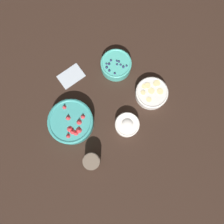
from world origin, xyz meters
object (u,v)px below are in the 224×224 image
object	(u,v)px
bowl_blueberries	(116,65)
bowl_bananas	(152,93)
bowl_strawberries	(71,122)
bowl_cream	(127,125)
jar_chocolate	(92,161)

from	to	relation	value
bowl_blueberries	bowl_bananas	bearing A→B (deg)	-84.39
bowl_strawberries	bowl_cream	distance (m)	0.28
bowl_blueberries	bowl_strawberries	bearing A→B (deg)	-171.09
jar_chocolate	bowl_blueberries	bearing A→B (deg)	31.95
bowl_strawberries	bowl_blueberries	xyz separation A→B (m)	(0.37, 0.06, -0.01)
bowl_bananas	jar_chocolate	bearing A→B (deg)	-175.98
bowl_strawberries	bowl_cream	size ratio (longest dim) A/B	1.85
bowl_strawberries	jar_chocolate	bearing A→B (deg)	-105.29
bowl_strawberries	jar_chocolate	world-z (taller)	bowl_strawberries
bowl_cream	jar_chocolate	size ratio (longest dim) A/B	1.37
jar_chocolate	bowl_cream	bearing A→B (deg)	1.12
bowl_strawberries	jar_chocolate	xyz separation A→B (m)	(-0.06, -0.21, -0.00)
bowl_strawberries	bowl_blueberries	world-z (taller)	bowl_strawberries
bowl_strawberries	bowl_cream	bearing A→B (deg)	-47.32
bowl_strawberries	bowl_bananas	world-z (taller)	bowl_strawberries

